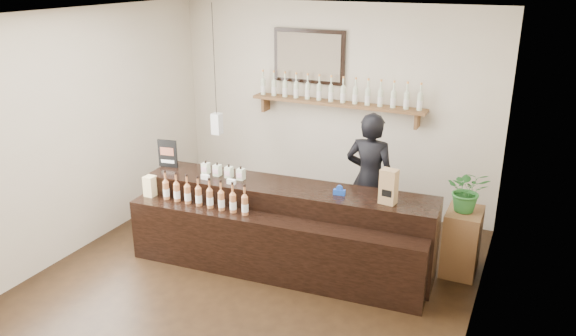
# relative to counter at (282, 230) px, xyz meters

# --- Properties ---
(ground) EXTENTS (5.00, 5.00, 0.00)m
(ground) POSITION_rel_counter_xyz_m (-0.14, -0.58, -0.44)
(ground) COLOR black
(ground) RESTS_ON ground
(room_shell) EXTENTS (5.00, 5.00, 5.00)m
(room_shell) POSITION_rel_counter_xyz_m (-0.14, -0.58, 1.27)
(room_shell) COLOR beige
(room_shell) RESTS_ON ground
(back_wall_decor) EXTENTS (2.66, 0.96, 1.69)m
(back_wall_decor) POSITION_rel_counter_xyz_m (-0.28, 1.80, 1.31)
(back_wall_decor) COLOR brown
(back_wall_decor) RESTS_ON ground
(counter) EXTENTS (3.36, 1.10, 1.09)m
(counter) POSITION_rel_counter_xyz_m (0.00, 0.00, 0.00)
(counter) COLOR black
(counter) RESTS_ON ground
(promo_sign) EXTENTS (0.24, 0.06, 0.34)m
(promo_sign) POSITION_rel_counter_xyz_m (-1.56, 0.08, 0.66)
(promo_sign) COLOR black
(promo_sign) RESTS_ON counter
(paper_bag) EXTENTS (0.18, 0.15, 0.37)m
(paper_bag) POSITION_rel_counter_xyz_m (1.15, 0.12, 0.67)
(paper_bag) COLOR #987049
(paper_bag) RESTS_ON counter
(tape_dispenser) EXTENTS (0.13, 0.06, 0.11)m
(tape_dispenser) POSITION_rel_counter_xyz_m (0.62, 0.12, 0.53)
(tape_dispenser) COLOR #173DA1
(tape_dispenser) RESTS_ON counter
(side_cabinet) EXTENTS (0.37, 0.51, 0.74)m
(side_cabinet) POSITION_rel_counter_xyz_m (1.86, 0.70, -0.07)
(side_cabinet) COLOR brown
(side_cabinet) RESTS_ON ground
(potted_plant) EXTENTS (0.50, 0.45, 0.48)m
(potted_plant) POSITION_rel_counter_xyz_m (1.86, 0.70, 0.54)
(potted_plant) COLOR #2A6A2A
(potted_plant) RESTS_ON side_cabinet
(shopkeeper) EXTENTS (0.68, 0.45, 1.86)m
(shopkeeper) POSITION_rel_counter_xyz_m (0.70, 0.97, 0.49)
(shopkeeper) COLOR black
(shopkeeper) RESTS_ON ground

